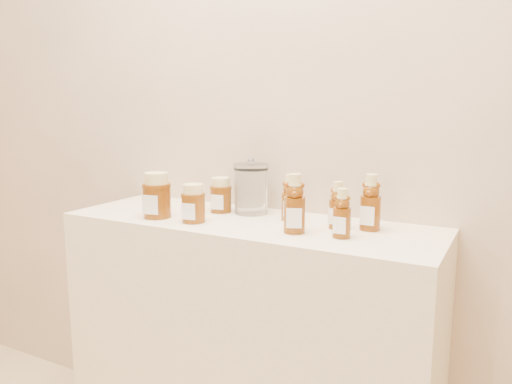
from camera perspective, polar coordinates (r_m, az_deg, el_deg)
The scene contains 11 objects.
wall_back at distance 1.71m, azimuth 2.35°, elevation 12.97°, with size 3.50×0.02×2.70m, color tan.
display_table at distance 1.73m, azimuth -0.91°, elevation -17.94°, with size 1.20×0.40×0.90m, color beige.
bear_bottle_back_left at distance 1.57m, azimuth 3.89°, elevation -0.30°, with size 0.06×0.06×0.16m, color #5B2907, non-canonical shape.
bear_bottle_back_mid at distance 1.48m, azimuth 9.34°, elevation -1.15°, with size 0.05×0.05×0.16m, color #5B2907, non-canonical shape.
bear_bottle_back_right at distance 1.48m, azimuth 12.98°, elevation -0.74°, with size 0.06×0.06×0.18m, color #5B2907, non-canonical shape.
bear_bottle_front_left at distance 1.41m, azimuth 4.44°, elevation -0.88°, with size 0.07×0.07×0.19m, color #5B2907, non-canonical shape.
bear_bottle_front_right at distance 1.38m, azimuth 9.81°, elevation -2.03°, with size 0.05×0.05×0.15m, color #5B2907, non-canonical shape.
honey_jar_left at distance 1.63m, azimuth -11.26°, elevation -0.35°, with size 0.09×0.09×0.15m, color #5B2907, non-canonical shape.
honey_jar_back at distance 1.69m, azimuth -4.04°, elevation -0.32°, with size 0.07×0.07×0.12m, color #5B2907, non-canonical shape.
honey_jar_front at distance 1.55m, azimuth -7.17°, elevation -1.27°, with size 0.08×0.08×0.12m, color #5B2907, non-canonical shape.
glass_canister at distance 1.66m, azimuth -0.56°, elevation 0.62°, with size 0.12×0.12×0.18m, color white, non-canonical shape.
Camera 1 is at (0.75, 0.21, 1.26)m, focal length 35.00 mm.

